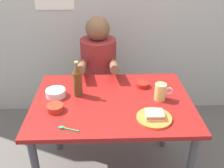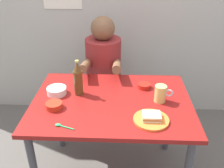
{
  "view_description": "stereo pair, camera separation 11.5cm",
  "coord_description": "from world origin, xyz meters",
  "px_view_note": "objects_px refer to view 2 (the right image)",
  "views": [
    {
      "loc": [
        -0.05,
        -1.48,
        1.67
      ],
      "look_at": [
        0.0,
        0.05,
        0.84
      ],
      "focal_mm": 40.2,
      "sensor_mm": 36.0,
      "label": 1
    },
    {
      "loc": [
        0.07,
        -1.48,
        1.67
      ],
      "look_at": [
        0.0,
        0.05,
        0.84
      ],
      "focal_mm": 40.2,
      "sensor_mm": 36.0,
      "label": 2
    }
  ],
  "objects_px": {
    "plate_orange": "(151,120)",
    "beer_bottle": "(78,79)",
    "person_seated": "(103,61)",
    "stool": "(104,99)",
    "sandwich": "(151,116)",
    "beer_mug": "(161,94)",
    "sauce_bowl_chili": "(54,105)",
    "dining_table": "(112,111)"
  },
  "relations": [
    {
      "from": "person_seated",
      "to": "beer_bottle",
      "type": "xyz_separation_m",
      "value": [
        -0.14,
        -0.54,
        0.09
      ]
    },
    {
      "from": "beer_bottle",
      "to": "plate_orange",
      "type": "bearing_deg",
      "value": -31.48
    },
    {
      "from": "person_seated",
      "to": "beer_bottle",
      "type": "height_order",
      "value": "person_seated"
    },
    {
      "from": "person_seated",
      "to": "beer_mug",
      "type": "xyz_separation_m",
      "value": [
        0.44,
        -0.62,
        0.03
      ]
    },
    {
      "from": "beer_mug",
      "to": "sauce_bowl_chili",
      "type": "height_order",
      "value": "beer_mug"
    },
    {
      "from": "sauce_bowl_chili",
      "to": "sandwich",
      "type": "bearing_deg",
      "value": -10.09
    },
    {
      "from": "stool",
      "to": "person_seated",
      "type": "height_order",
      "value": "person_seated"
    },
    {
      "from": "plate_orange",
      "to": "person_seated",
      "type": "bearing_deg",
      "value": 112.83
    },
    {
      "from": "plate_orange",
      "to": "beer_mug",
      "type": "xyz_separation_m",
      "value": [
        0.08,
        0.22,
        0.05
      ]
    },
    {
      "from": "person_seated",
      "to": "sandwich",
      "type": "relative_size",
      "value": 6.54
    },
    {
      "from": "stool",
      "to": "person_seated",
      "type": "distance_m",
      "value": 0.42
    },
    {
      "from": "stool",
      "to": "beer_bottle",
      "type": "xyz_separation_m",
      "value": [
        -0.14,
        -0.55,
        0.51
      ]
    },
    {
      "from": "person_seated",
      "to": "plate_orange",
      "type": "height_order",
      "value": "person_seated"
    },
    {
      "from": "beer_bottle",
      "to": "sauce_bowl_chili",
      "type": "relative_size",
      "value": 2.38
    },
    {
      "from": "sandwich",
      "to": "beer_mug",
      "type": "bearing_deg",
      "value": 69.73
    },
    {
      "from": "stool",
      "to": "beer_mug",
      "type": "relative_size",
      "value": 3.57
    },
    {
      "from": "sandwich",
      "to": "beer_mug",
      "type": "relative_size",
      "value": 0.87
    },
    {
      "from": "stool",
      "to": "dining_table",
      "type": "bearing_deg",
      "value": -80.66
    },
    {
      "from": "plate_orange",
      "to": "beer_bottle",
      "type": "distance_m",
      "value": 0.59
    },
    {
      "from": "beer_mug",
      "to": "beer_bottle",
      "type": "distance_m",
      "value": 0.58
    },
    {
      "from": "person_seated",
      "to": "beer_mug",
      "type": "bearing_deg",
      "value": -54.81
    },
    {
      "from": "sandwich",
      "to": "beer_mug",
      "type": "xyz_separation_m",
      "value": [
        0.08,
        0.22,
        0.03
      ]
    },
    {
      "from": "dining_table",
      "to": "sandwich",
      "type": "relative_size",
      "value": 10.0
    },
    {
      "from": "beer_mug",
      "to": "person_seated",
      "type": "bearing_deg",
      "value": 125.19
    },
    {
      "from": "plate_orange",
      "to": "sandwich",
      "type": "bearing_deg",
      "value": 153.43
    },
    {
      "from": "stool",
      "to": "person_seated",
      "type": "bearing_deg",
      "value": -90.0
    },
    {
      "from": "person_seated",
      "to": "sandwich",
      "type": "bearing_deg",
      "value": -67.17
    },
    {
      "from": "dining_table",
      "to": "plate_orange",
      "type": "relative_size",
      "value": 5.0
    },
    {
      "from": "sauce_bowl_chili",
      "to": "plate_orange",
      "type": "bearing_deg",
      "value": -10.09
    },
    {
      "from": "sauce_bowl_chili",
      "to": "person_seated",
      "type": "bearing_deg",
      "value": 69.7
    },
    {
      "from": "beer_bottle",
      "to": "sandwich",
      "type": "bearing_deg",
      "value": -31.48
    },
    {
      "from": "dining_table",
      "to": "sandwich",
      "type": "height_order",
      "value": "sandwich"
    },
    {
      "from": "stool",
      "to": "sauce_bowl_chili",
      "type": "height_order",
      "value": "sauce_bowl_chili"
    },
    {
      "from": "dining_table",
      "to": "plate_orange",
      "type": "xyz_separation_m",
      "value": [
        0.25,
        -0.23,
        0.1
      ]
    },
    {
      "from": "plate_orange",
      "to": "sauce_bowl_chili",
      "type": "xyz_separation_m",
      "value": [
        -0.63,
        0.11,
        0.02
      ]
    },
    {
      "from": "person_seated",
      "to": "beer_bottle",
      "type": "bearing_deg",
      "value": -104.16
    },
    {
      "from": "sandwich",
      "to": "beer_bottle",
      "type": "distance_m",
      "value": 0.58
    },
    {
      "from": "dining_table",
      "to": "stool",
      "type": "xyz_separation_m",
      "value": [
        -0.1,
        0.63,
        -0.3
      ]
    },
    {
      "from": "stool",
      "to": "plate_orange",
      "type": "distance_m",
      "value": 1.01
    },
    {
      "from": "stool",
      "to": "beer_mug",
      "type": "bearing_deg",
      "value": -55.3
    },
    {
      "from": "person_seated",
      "to": "beer_bottle",
      "type": "relative_size",
      "value": 2.75
    },
    {
      "from": "sandwich",
      "to": "beer_bottle",
      "type": "height_order",
      "value": "beer_bottle"
    }
  ]
}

